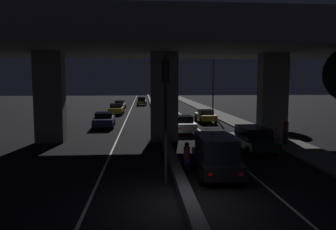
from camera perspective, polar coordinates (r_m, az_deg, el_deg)
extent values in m
plane|color=black|center=(12.33, 3.45, -15.34)|extent=(200.00, 200.00, 0.00)
cube|color=beige|center=(46.65, -6.86, 0.22)|extent=(0.12, 126.00, 0.00)
cube|color=beige|center=(46.90, 2.02, 0.28)|extent=(0.12, 126.00, 0.00)
cube|color=#4C4C51|center=(46.61, -2.41, 0.49)|extent=(0.49, 126.00, 0.39)
cube|color=#5B5956|center=(40.94, 10.14, -0.50)|extent=(2.72, 126.00, 0.13)
cube|color=slate|center=(25.59, -19.88, 2.91)|extent=(2.04, 1.27, 6.66)
cube|color=slate|center=(26.61, 17.74, 3.07)|extent=(2.04, 1.27, 6.66)
cube|color=slate|center=(24.71, -0.69, 3.16)|extent=(2.04, 1.27, 6.66)
cube|color=slate|center=(24.91, -0.70, 13.32)|extent=(32.07, 13.02, 2.14)
cube|color=#333335|center=(25.15, -0.70, 16.75)|extent=(32.07, 0.40, 0.90)
cylinder|color=black|center=(13.78, -0.42, -1.10)|extent=(0.14, 0.14, 5.58)
cube|color=black|center=(13.87, -0.48, 7.71)|extent=(0.30, 0.28, 0.95)
sphere|color=black|center=(14.03, -0.52, 8.90)|extent=(0.18, 0.18, 0.18)
sphere|color=black|center=(14.02, -0.52, 7.69)|extent=(0.18, 0.18, 0.18)
sphere|color=green|center=(14.01, -0.52, 6.47)|extent=(0.18, 0.18, 0.18)
cylinder|color=#2D2D30|center=(45.52, 7.87, 5.44)|extent=(0.18, 0.18, 8.52)
cylinder|color=#2D2D30|center=(45.52, 6.87, 10.63)|extent=(1.72, 0.10, 0.10)
ellipsoid|color=#F2B759|center=(45.35, 5.78, 10.54)|extent=(0.56, 0.32, 0.24)
cube|color=black|center=(15.81, 8.32, -8.15)|extent=(1.95, 4.42, 0.61)
cube|color=black|center=(15.75, 8.28, -5.30)|extent=(1.69, 3.20, 0.95)
cylinder|color=black|center=(17.14, 4.47, -8.08)|extent=(0.22, 0.70, 0.69)
cylinder|color=black|center=(17.43, 10.29, -7.92)|extent=(0.22, 0.70, 0.69)
cylinder|color=black|center=(14.38, 5.87, -10.80)|extent=(0.22, 0.70, 0.69)
cylinder|color=black|center=(14.73, 12.79, -10.51)|extent=(0.22, 0.70, 0.69)
cube|color=red|center=(13.61, 7.40, -10.29)|extent=(0.18, 0.04, 0.11)
cube|color=red|center=(13.88, 12.63, -10.07)|extent=(0.18, 0.04, 0.11)
cube|color=black|center=(22.04, 14.49, -4.53)|extent=(1.88, 4.71, 0.56)
cube|color=black|center=(21.93, 14.53, -2.91)|extent=(1.62, 2.84, 0.70)
cylinder|color=black|center=(23.25, 11.16, -4.62)|extent=(0.21, 0.61, 0.60)
cylinder|color=black|center=(23.80, 15.14, -4.48)|extent=(0.21, 0.61, 0.60)
cylinder|color=black|center=(20.38, 13.68, -6.14)|extent=(0.21, 0.61, 0.60)
cylinder|color=black|center=(21.01, 18.14, -5.91)|extent=(0.21, 0.61, 0.60)
cube|color=red|center=(19.66, 15.16, -5.69)|extent=(0.18, 0.03, 0.11)
cube|color=red|center=(20.13, 18.46, -5.52)|extent=(0.18, 0.03, 0.11)
cube|color=silver|center=(28.95, 2.60, -1.77)|extent=(1.88, 4.49, 0.72)
cube|color=black|center=(28.77, 2.64, -0.60)|extent=(1.58, 1.83, 0.50)
cylinder|color=black|center=(30.32, 0.59, -2.11)|extent=(0.22, 0.61, 0.61)
cylinder|color=black|center=(30.57, 3.75, -2.06)|extent=(0.22, 0.61, 0.61)
cylinder|color=black|center=(27.44, 1.33, -2.94)|extent=(0.22, 0.61, 0.61)
cylinder|color=black|center=(27.72, 4.80, -2.87)|extent=(0.22, 0.61, 0.61)
cube|color=red|center=(26.67, 2.06, -2.34)|extent=(0.18, 0.04, 0.11)
cube|color=red|center=(26.87, 4.62, -2.29)|extent=(0.18, 0.04, 0.11)
cube|color=gold|center=(36.59, 6.54, -0.28)|extent=(1.82, 4.28, 0.61)
cube|color=black|center=(36.43, 6.58, 0.56)|extent=(1.52, 1.74, 0.49)
cylinder|color=black|center=(37.80, 4.86, -0.54)|extent=(0.23, 0.67, 0.66)
cylinder|color=black|center=(38.15, 7.23, -0.50)|extent=(0.23, 0.67, 0.66)
cylinder|color=black|center=(35.09, 5.77, -1.03)|extent=(0.23, 0.67, 0.66)
cylinder|color=black|center=(35.48, 8.31, -0.99)|extent=(0.23, 0.67, 0.66)
cube|color=red|center=(34.40, 6.41, -0.60)|extent=(0.18, 0.04, 0.11)
cube|color=red|center=(34.68, 8.27, -0.58)|extent=(0.18, 0.04, 0.11)
cube|color=#141938|center=(32.93, -11.06, -1.00)|extent=(2.06, 4.79, 0.68)
cube|color=black|center=(33.10, -11.05, 0.04)|extent=(1.74, 2.33, 0.47)
cylinder|color=black|center=(31.36, -9.59, -1.93)|extent=(0.22, 0.61, 0.60)
cylinder|color=black|center=(31.52, -12.94, -1.96)|extent=(0.22, 0.61, 0.60)
cylinder|color=black|center=(34.45, -9.32, -1.25)|extent=(0.22, 0.61, 0.60)
cylinder|color=black|center=(34.60, -12.37, -1.28)|extent=(0.22, 0.61, 0.60)
cube|color=white|center=(35.25, -9.69, -0.71)|extent=(0.18, 0.04, 0.11)
cube|color=white|center=(35.35, -11.82, -0.73)|extent=(0.18, 0.04, 0.11)
cube|color=gold|center=(45.41, -9.00, 0.89)|extent=(1.89, 4.21, 0.66)
cube|color=black|center=(45.57, -8.98, 1.65)|extent=(1.62, 2.04, 0.51)
cylinder|color=black|center=(43.99, -8.06, 0.33)|extent=(0.22, 0.70, 0.70)
cylinder|color=black|center=(44.18, -10.30, 0.31)|extent=(0.22, 0.70, 0.70)
cylinder|color=black|center=(46.71, -7.75, 0.64)|extent=(0.22, 0.70, 0.70)
cylinder|color=black|center=(46.89, -9.86, 0.63)|extent=(0.22, 0.70, 0.70)
cube|color=white|center=(47.42, -7.97, 0.99)|extent=(0.18, 0.04, 0.11)
cube|color=white|center=(47.55, -9.46, 0.98)|extent=(0.18, 0.04, 0.11)
cube|color=silver|center=(54.98, -8.40, 1.63)|extent=(1.87, 4.80, 0.56)
cube|color=black|center=(55.17, -8.38, 2.21)|extent=(1.56, 2.33, 0.52)
cylinder|color=black|center=(53.36, -7.72, 1.21)|extent=(0.23, 0.61, 0.60)
cylinder|color=black|center=(53.55, -9.44, 1.21)|extent=(0.23, 0.61, 0.60)
cylinder|color=black|center=(56.46, -7.40, 1.46)|extent=(0.23, 0.61, 0.60)
cylinder|color=black|center=(56.64, -9.02, 1.45)|extent=(0.23, 0.61, 0.60)
cube|color=white|center=(57.27, -7.55, 1.72)|extent=(0.18, 0.04, 0.11)
cube|color=white|center=(57.40, -8.70, 1.71)|extent=(0.18, 0.04, 0.11)
cube|color=gold|center=(63.64, -4.58, 2.23)|extent=(1.81, 4.06, 0.58)
cube|color=black|center=(63.61, -4.58, 2.81)|extent=(1.55, 2.45, 0.70)
cylinder|color=black|center=(62.32, -3.88, 1.90)|extent=(0.22, 0.63, 0.62)
cylinder|color=black|center=(62.38, -5.37, 1.89)|extent=(0.22, 0.63, 0.62)
cylinder|color=black|center=(64.95, -3.81, 2.05)|extent=(0.22, 0.63, 0.62)
cylinder|color=black|center=(65.01, -5.24, 2.05)|extent=(0.22, 0.63, 0.62)
cube|color=white|center=(65.63, -4.00, 2.27)|extent=(0.18, 0.04, 0.11)
cube|color=white|center=(65.68, -5.01, 2.26)|extent=(0.18, 0.04, 0.11)
cylinder|color=black|center=(17.13, 3.15, -8.27)|extent=(0.12, 0.59, 0.58)
cylinder|color=black|center=(15.99, 3.40, -9.28)|extent=(0.14, 0.59, 0.58)
cube|color=navy|center=(16.51, 3.27, -8.02)|extent=(0.31, 0.91, 0.32)
cylinder|color=maroon|center=(16.41, 3.28, -6.52)|extent=(0.34, 0.34, 0.56)
sphere|color=black|center=(16.33, 3.29, -5.14)|extent=(0.24, 0.24, 0.24)
cube|color=red|center=(15.89, 3.41, -8.56)|extent=(0.08, 0.04, 0.08)
cylinder|color=black|center=(24.40, 19.76, -3.76)|extent=(0.32, 0.32, 0.85)
cylinder|color=maroon|center=(24.29, 19.82, -1.94)|extent=(0.38, 0.38, 0.71)
sphere|color=tan|center=(24.23, 19.86, -0.83)|extent=(0.23, 0.23, 0.23)
cylinder|color=#38281C|center=(35.02, 17.51, 0.48)|extent=(0.40, 0.40, 2.79)
sphere|color=black|center=(34.90, 17.63, 4.56)|extent=(2.92, 2.92, 2.92)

